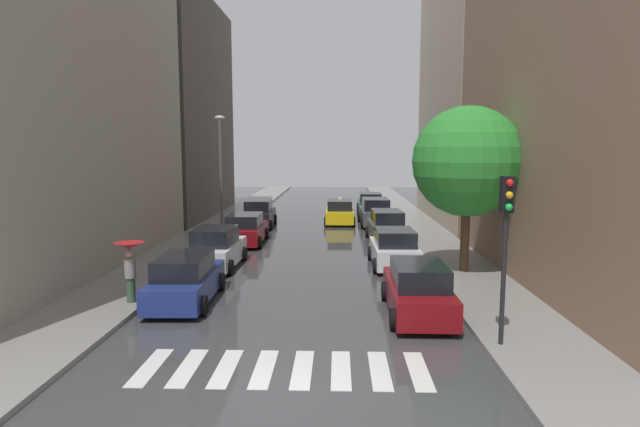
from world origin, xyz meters
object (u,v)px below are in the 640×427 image
parked_car_left_fourth (259,214)px  pedestrian_foreground (130,260)px  parked_car_right_fourth (375,213)px  parked_car_right_nearest (418,290)px  parked_car_right_fifth (370,204)px  parked_car_right_second (394,249)px  parked_car_left_nearest (186,280)px  parked_car_left_third (245,230)px  parked_car_right_third (387,227)px  traffic_light_right_corner (506,223)px  street_tree_right (468,162)px  lamp_post_left (221,166)px  taxi_midroad (340,212)px  parked_car_left_second (216,249)px

parked_car_left_fourth → pedestrian_foreground: pedestrian_foreground is taller
parked_car_left_fourth → parked_car_right_fourth: bearing=-83.8°
parked_car_right_nearest → parked_car_right_fifth: bearing=0.1°
parked_car_right_second → pedestrian_foreground: size_ratio=2.06×
parked_car_left_nearest → parked_car_left_fourth: 17.18m
parked_car_left_nearest → parked_car_left_third: size_ratio=0.99×
parked_car_right_third → parked_car_right_fourth: bearing=-0.9°
traffic_light_right_corner → parked_car_right_nearest: bearing=121.1°
street_tree_right → lamp_post_left: lamp_post_left is taller
parked_car_right_third → pedestrian_foreground: pedestrian_foreground is taller
parked_car_left_fourth → parked_car_right_nearest: size_ratio=0.97×
pedestrian_foreground → traffic_light_right_corner: size_ratio=0.46×
taxi_midroad → pedestrian_foreground: bearing=160.8°
parked_car_right_fifth → lamp_post_left: bearing=141.2°
parked_car_left_nearest → parked_car_right_second: (7.54, 5.64, 0.01)m
parked_car_right_second → parked_car_left_fourth: bearing=32.4°
parked_car_left_fourth → taxi_midroad: bearing=-72.6°
taxi_midroad → parked_car_right_fourth: bearing=-108.2°
parked_car_left_third → parked_car_right_nearest: 14.25m
pedestrian_foreground → lamp_post_left: 14.26m
parked_car_left_nearest → parked_car_right_fourth: 19.72m
parked_car_left_fourth → street_tree_right: size_ratio=0.65×
parked_car_left_nearest → taxi_midroad: taxi_midroad is taller
parked_car_right_third → lamp_post_left: 10.22m
parked_car_left_third → parked_car_right_fourth: parked_car_right_fourth is taller
parked_car_right_fourth → pedestrian_foreground: bearing=152.6°
parked_car_right_nearest → street_tree_right: size_ratio=0.68×
parked_car_right_nearest → parked_car_right_fourth: parked_car_right_fourth is taller
pedestrian_foreground → parked_car_right_fifth: bearing=57.8°
parked_car_right_nearest → parked_car_right_second: 6.71m
parked_car_left_third → parked_car_right_nearest: parked_car_right_nearest is taller
parked_car_left_third → parked_car_right_fourth: bearing=-47.3°
parked_car_right_nearest → traffic_light_right_corner: size_ratio=1.05×
parked_car_left_second → traffic_light_right_corner: traffic_light_right_corner is taller
parked_car_right_fifth → traffic_light_right_corner: 28.80m
parked_car_right_third → parked_car_right_fourth: size_ratio=0.95×
parked_car_right_fourth → traffic_light_right_corner: (1.66, -22.08, 2.44)m
parked_car_right_third → traffic_light_right_corner: size_ratio=1.06×
parked_car_left_nearest → parked_car_left_third: bearing=-2.1°
street_tree_right → traffic_light_right_corner: size_ratio=1.55×
street_tree_right → traffic_light_right_corner: street_tree_right is taller
parked_car_left_third → pedestrian_foreground: bearing=170.7°
parked_car_left_nearest → lamp_post_left: lamp_post_left is taller
parked_car_left_second → parked_car_right_fifth: size_ratio=0.90×
parked_car_right_third → parked_car_right_fifth: bearing=-1.9°
parked_car_left_nearest → traffic_light_right_corner: 10.35m
parked_car_left_fourth → lamp_post_left: (-1.64, -3.66, 3.28)m
parked_car_left_nearest → parked_car_left_third: (0.07, 11.04, -0.00)m
parked_car_left_nearest → parked_car_left_second: bearing=0.1°
parked_car_right_second → pedestrian_foreground: (-9.19, -6.14, 0.78)m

